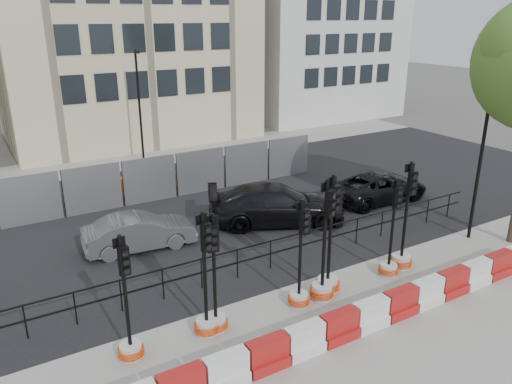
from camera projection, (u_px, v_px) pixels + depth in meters
ground at (292, 285)px, 15.03m from camera, size 120.00×120.00×0.00m
sidewalk_near at (359, 337)px, 12.60m from camera, size 40.00×6.00×0.02m
road at (196, 211)px, 20.69m from camera, size 40.00×14.00×0.03m
sidewalk_far at (129, 160)px, 27.97m from camera, size 40.00×4.00×0.02m
building_white at (314, 10)px, 38.32m from camera, size 12.00×9.06×16.00m
kerb_railing at (271, 250)px, 15.77m from camera, size 18.00×0.04×1.00m
heras_fencing at (160, 179)px, 22.41m from camera, size 14.33×1.72×2.00m
lamp_post_far at (139, 104)px, 26.31m from camera, size 0.12×0.56×6.00m
lamp_post_near at (482, 153)px, 17.14m from camera, size 0.12×0.56×6.00m
barrier_row at (355, 321)px, 12.64m from camera, size 14.65×0.50×0.80m
traffic_signal_a at (130, 334)px, 11.63m from camera, size 0.63×0.63×3.20m
traffic_signal_b at (207, 306)px, 12.50m from camera, size 0.66×0.66×3.35m
traffic_signal_c at (215, 307)px, 12.68m from camera, size 0.64×0.64×3.24m
traffic_signal_d at (300, 282)px, 13.74m from camera, size 0.63×0.63×3.18m
traffic_signal_e at (323, 275)px, 14.09m from camera, size 0.71×0.71×3.61m
traffic_signal_f at (329, 265)px, 14.42m from camera, size 0.71×0.71×3.61m
traffic_signal_g at (390, 256)px, 15.39m from camera, size 0.63×0.63×3.18m
traffic_signal_h at (403, 247)px, 15.83m from camera, size 0.70×0.70×3.56m
car_b at (140, 232)px, 17.18m from camera, size 2.05×4.06×1.26m
car_c at (277, 204)px, 19.29m from camera, size 6.13×6.89×1.53m
car_d at (379, 187)px, 21.68m from camera, size 2.24×4.58×1.25m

